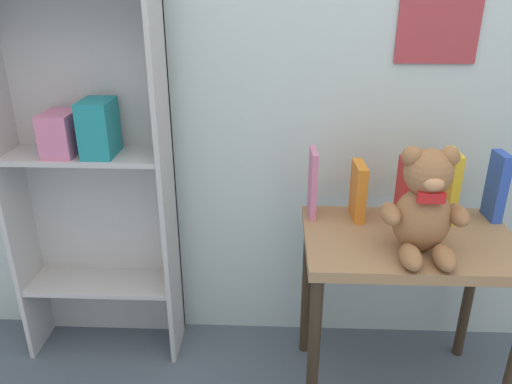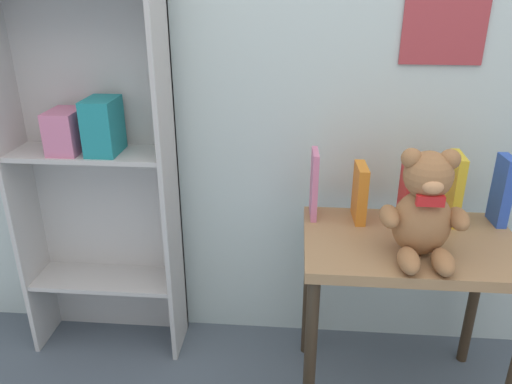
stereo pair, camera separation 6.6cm
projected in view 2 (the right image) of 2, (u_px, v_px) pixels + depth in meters
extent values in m
cube|color=silver|center=(348.00, 37.00, 1.76)|extent=(4.80, 0.06, 2.50)
cube|color=#A8383D|center=(445.00, 26.00, 1.68)|extent=(0.28, 0.01, 0.26)
cube|color=#BCB7B2|center=(13.00, 151.00, 1.86)|extent=(0.02, 0.23, 1.70)
cube|color=#BCB7B2|center=(167.00, 155.00, 1.81)|extent=(0.02, 0.23, 1.70)
cube|color=#BCB7B2|center=(100.00, 145.00, 1.93)|extent=(0.60, 0.02, 1.70)
cube|color=#BCB7B2|center=(107.00, 278.00, 2.05)|extent=(0.57, 0.21, 0.02)
cube|color=#BCB7B2|center=(89.00, 153.00, 1.84)|extent=(0.57, 0.21, 0.02)
cube|color=#D17093|center=(66.00, 131.00, 1.80)|extent=(0.11, 0.16, 0.15)
cube|color=teal|center=(103.00, 126.00, 1.78)|extent=(0.11, 0.16, 0.20)
cube|color=#9E754C|center=(411.00, 245.00, 1.64)|extent=(0.70, 0.47, 0.04)
cylinder|color=#37291A|center=(310.00, 360.00, 1.61)|extent=(0.04, 0.04, 0.62)
cylinder|color=#37291A|center=(308.00, 288.00, 1.98)|extent=(0.04, 0.04, 0.62)
cylinder|color=#37291A|center=(474.00, 296.00, 1.93)|extent=(0.04, 0.04, 0.62)
ellipsoid|color=#99663D|center=(421.00, 223.00, 1.51)|extent=(0.18, 0.14, 0.21)
sphere|color=#99663D|center=(428.00, 175.00, 1.45)|extent=(0.14, 0.14, 0.14)
sphere|color=#99663D|center=(412.00, 158.00, 1.44)|extent=(0.06, 0.06, 0.06)
sphere|color=#99663D|center=(450.00, 159.00, 1.43)|extent=(0.06, 0.06, 0.06)
ellipsoid|color=tan|center=(433.00, 187.00, 1.40)|extent=(0.06, 0.04, 0.04)
ellipsoid|color=#99663D|center=(389.00, 216.00, 1.50)|extent=(0.06, 0.12, 0.06)
ellipsoid|color=#99663D|center=(458.00, 219.00, 1.48)|extent=(0.06, 0.12, 0.06)
ellipsoid|color=#99663D|center=(409.00, 260.00, 1.45)|extent=(0.06, 0.13, 0.06)
ellipsoid|color=#99663D|center=(443.00, 262.00, 1.45)|extent=(0.06, 0.13, 0.06)
cube|color=red|center=(430.00, 201.00, 1.42)|extent=(0.08, 0.02, 0.03)
cube|color=#D17093|center=(314.00, 184.00, 1.76)|extent=(0.02, 0.12, 0.24)
cube|color=orange|center=(360.00, 193.00, 1.74)|extent=(0.04, 0.13, 0.20)
cube|color=red|center=(406.00, 191.00, 1.73)|extent=(0.03, 0.11, 0.22)
cube|color=gold|center=(454.00, 189.00, 1.71)|extent=(0.04, 0.14, 0.25)
cube|color=#2D51B7|center=(502.00, 191.00, 1.70)|extent=(0.04, 0.10, 0.24)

